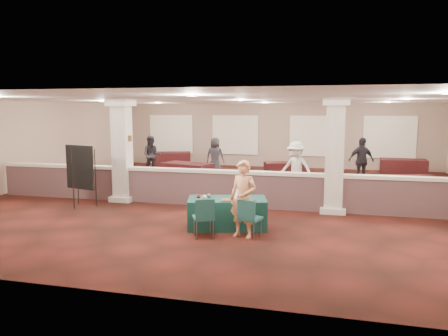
% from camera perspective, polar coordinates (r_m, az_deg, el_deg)
% --- Properties ---
extents(ground, '(16.00, 16.00, 0.00)m').
position_cam_1_polar(ground, '(14.58, 2.16, -3.79)').
color(ground, '#481612').
rests_on(ground, ground).
extents(wall_back, '(16.00, 0.04, 3.20)m').
position_cam_1_polar(wall_back, '(22.22, 6.53, 4.25)').
color(wall_back, gray).
rests_on(wall_back, ground).
extents(wall_front, '(16.00, 0.04, 3.20)m').
position_cam_1_polar(wall_front, '(6.81, -12.11, -3.41)').
color(wall_front, gray).
rests_on(wall_front, ground).
extents(wall_left, '(0.04, 16.00, 3.20)m').
position_cam_1_polar(wall_left, '(17.83, -23.87, 2.84)').
color(wall_left, gray).
rests_on(wall_left, ground).
extents(ceiling, '(16.00, 16.00, 0.02)m').
position_cam_1_polar(ceiling, '(14.30, 2.22, 8.88)').
color(ceiling, silver).
rests_on(ceiling, wall_back).
extents(partition_wall, '(15.60, 0.28, 1.10)m').
position_cam_1_polar(partition_wall, '(13.04, 0.78, -2.61)').
color(partition_wall, brown).
rests_on(partition_wall, ground).
extents(column_left, '(0.72, 0.72, 3.20)m').
position_cam_1_polar(column_left, '(14.12, -13.17, 2.35)').
color(column_left, white).
rests_on(column_left, ground).
extents(column_right, '(0.72, 0.72, 3.20)m').
position_cam_1_polar(column_right, '(12.54, 14.25, 1.68)').
color(column_right, white).
rests_on(column_right, ground).
extents(sconce_left, '(0.12, 0.12, 0.18)m').
position_cam_1_polar(sconce_left, '(14.22, -14.22, 3.82)').
color(sconce_left, brown).
rests_on(sconce_left, column_left).
extents(sconce_right, '(0.12, 0.12, 0.18)m').
position_cam_1_polar(sconce_right, '(13.97, -12.19, 3.82)').
color(sconce_right, brown).
rests_on(sconce_right, column_left).
extents(near_table, '(2.07, 1.40, 0.73)m').
position_cam_1_polar(near_table, '(10.77, 0.41, -5.90)').
color(near_table, '#0E352E').
rests_on(near_table, ground).
extents(conf_chair_main, '(0.56, 0.56, 0.89)m').
position_cam_1_polar(conf_chair_main, '(9.87, 3.24, -6.20)').
color(conf_chair_main, '#1B514B').
rests_on(conf_chair_main, ground).
extents(conf_chair_side, '(0.61, 0.61, 0.92)m').
position_cam_1_polar(conf_chair_side, '(9.88, -2.62, -6.10)').
color(conf_chair_side, '#1B514B').
rests_on(conf_chair_side, ground).
extents(easel_board, '(1.06, 0.63, 1.85)m').
position_cam_1_polar(easel_board, '(13.59, -18.31, -0.00)').
color(easel_board, black).
rests_on(easel_board, ground).
extents(woman, '(0.72, 0.57, 1.76)m').
position_cam_1_polar(woman, '(9.88, 2.53, -4.08)').
color(woman, tan).
rests_on(woman, ground).
extents(far_table_front_left, '(2.17, 1.52, 0.80)m').
position_cam_1_polar(far_table_front_left, '(17.32, -4.82, -0.66)').
color(far_table_front_left, black).
rests_on(far_table_front_left, ground).
extents(far_table_front_center, '(1.97, 1.24, 0.75)m').
position_cam_1_polar(far_table_front_center, '(14.80, 2.42, -2.16)').
color(far_table_front_center, black).
rests_on(far_table_front_center, ground).
extents(far_table_front_right, '(2.01, 1.35, 0.74)m').
position_cam_1_polar(far_table_front_right, '(15.40, 22.90, -2.37)').
color(far_table_front_right, black).
rests_on(far_table_front_right, ground).
extents(far_table_back_left, '(2.12, 1.55, 0.77)m').
position_cam_1_polar(far_table_back_left, '(22.05, -6.90, 1.06)').
color(far_table_back_left, black).
rests_on(far_table_back_left, ground).
extents(far_table_back_center, '(1.87, 1.37, 0.68)m').
position_cam_1_polar(far_table_back_center, '(18.66, 7.96, -0.29)').
color(far_table_back_center, black).
rests_on(far_table_back_center, ground).
extents(far_table_back_right, '(1.92, 1.01, 0.76)m').
position_cam_1_polar(far_table_back_right, '(20.42, 22.36, 0.00)').
color(far_table_back_right, black).
rests_on(far_table_back_right, ground).
extents(attendee_a, '(0.93, 0.69, 1.73)m').
position_cam_1_polar(attendee_a, '(19.74, -9.41, 1.64)').
color(attendee_a, black).
rests_on(attendee_a, ground).
extents(attendee_b, '(1.28, 0.88, 1.82)m').
position_cam_1_polar(attendee_b, '(15.07, 9.37, -0.00)').
color(attendee_b, beige).
rests_on(attendee_b, ground).
extents(attendee_c, '(1.18, 0.92, 1.81)m').
position_cam_1_polar(attendee_c, '(17.90, 17.49, 0.92)').
color(attendee_c, black).
rests_on(attendee_c, ground).
extents(attendee_d, '(0.83, 0.47, 1.66)m').
position_cam_1_polar(attendee_d, '(19.36, -1.18, 1.53)').
color(attendee_d, black).
rests_on(attendee_d, ground).
extents(laptop_base, '(0.38, 0.31, 0.02)m').
position_cam_1_polar(laptop_base, '(10.65, 2.03, -4.01)').
color(laptop_base, silver).
rests_on(laptop_base, near_table).
extents(laptop_screen, '(0.32, 0.09, 0.22)m').
position_cam_1_polar(laptop_screen, '(10.74, 2.01, -3.26)').
color(laptop_screen, silver).
rests_on(laptop_screen, near_table).
extents(screen_glow, '(0.29, 0.08, 0.19)m').
position_cam_1_polar(screen_glow, '(10.73, 2.01, -3.35)').
color(screen_glow, silver).
rests_on(screen_glow, near_table).
extents(knitting, '(0.46, 0.39, 0.03)m').
position_cam_1_polar(knitting, '(10.45, 0.71, -4.20)').
color(knitting, '#AF571C').
rests_on(knitting, near_table).
extents(yarn_cream, '(0.11, 0.11, 0.11)m').
position_cam_1_polar(yarn_cream, '(10.59, -2.56, -3.82)').
color(yarn_cream, beige).
rests_on(yarn_cream, near_table).
extents(yarn_red, '(0.10, 0.10, 0.10)m').
position_cam_1_polar(yarn_red, '(10.74, -3.33, -3.69)').
color(yarn_red, '#5A121C').
rests_on(yarn_red, near_table).
extents(yarn_grey, '(0.10, 0.10, 0.10)m').
position_cam_1_polar(yarn_grey, '(10.80, -1.98, -3.61)').
color(yarn_grey, '#535358').
rests_on(yarn_grey, near_table).
extents(scissors, '(0.12, 0.06, 0.01)m').
position_cam_1_polar(scissors, '(10.45, 4.01, -4.27)').
color(scissors, red).
rests_on(scissors, near_table).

